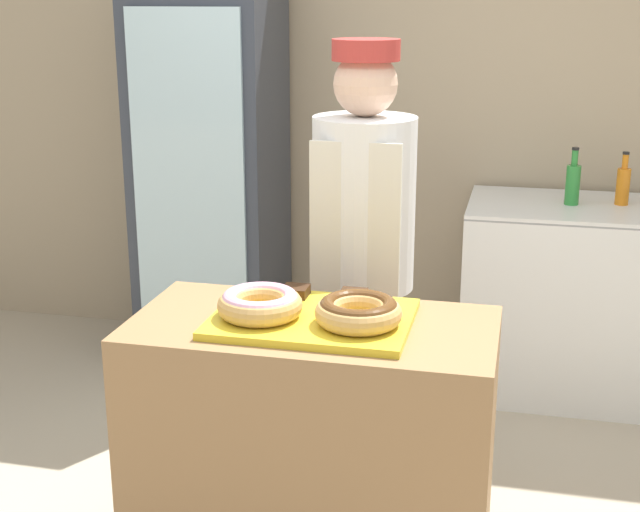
# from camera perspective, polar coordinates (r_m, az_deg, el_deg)

# --- Properties ---
(wall_back) EXTENTS (8.00, 0.06, 2.70)m
(wall_back) POSITION_cam_1_polar(r_m,az_deg,el_deg) (4.63, 5.83, 10.10)
(wall_back) COLOR tan
(wall_back) RESTS_ON ground_plane
(display_counter) EXTENTS (1.10, 0.56, 0.91)m
(display_counter) POSITION_cam_1_polar(r_m,az_deg,el_deg) (2.87, -0.47, -12.78)
(display_counter) COLOR #997047
(display_counter) RESTS_ON ground_plane
(serving_tray) EXTENTS (0.59, 0.44, 0.02)m
(serving_tray) POSITION_cam_1_polar(r_m,az_deg,el_deg) (2.68, -0.49, -4.04)
(serving_tray) COLOR yellow
(serving_tray) RESTS_ON display_counter
(donut_light_glaze) EXTENTS (0.26, 0.26, 0.08)m
(donut_light_glaze) POSITION_cam_1_polar(r_m,az_deg,el_deg) (2.65, -3.86, -3.01)
(donut_light_glaze) COLOR tan
(donut_light_glaze) RESTS_ON serving_tray
(donut_chocolate_glaze) EXTENTS (0.26, 0.26, 0.08)m
(donut_chocolate_glaze) POSITION_cam_1_polar(r_m,az_deg,el_deg) (2.59, 2.47, -3.52)
(donut_chocolate_glaze) COLOR tan
(donut_chocolate_glaze) RESTS_ON serving_tray
(brownie_back_left) EXTENTS (0.08, 0.08, 0.03)m
(brownie_back_left) POSITION_cam_1_polar(r_m,az_deg,el_deg) (2.83, -1.58, -2.27)
(brownie_back_left) COLOR #382111
(brownie_back_left) RESTS_ON serving_tray
(brownie_back_right) EXTENTS (0.08, 0.08, 0.03)m
(brownie_back_right) POSITION_cam_1_polar(r_m,az_deg,el_deg) (2.79, 2.15, -2.55)
(brownie_back_right) COLOR #382111
(brownie_back_right) RESTS_ON serving_tray
(baker_person) EXTENTS (0.37, 0.37, 1.71)m
(baker_person) POSITION_cam_1_polar(r_m,az_deg,el_deg) (3.24, 2.74, -0.63)
(baker_person) COLOR #4C4C51
(baker_person) RESTS_ON ground_plane
(beverage_fridge) EXTENTS (0.67, 0.61, 1.96)m
(beverage_fridge) POSITION_cam_1_polar(r_m,az_deg,el_deg) (4.53, -7.02, 5.17)
(beverage_fridge) COLOR #333842
(beverage_fridge) RESTS_ON ground_plane
(chest_freezer) EXTENTS (1.06, 0.67, 0.92)m
(chest_freezer) POSITION_cam_1_polar(r_m,az_deg,el_deg) (4.41, 16.15, -2.63)
(chest_freezer) COLOR white
(chest_freezer) RESTS_ON ground_plane
(bottle_orange) EXTENTS (0.06, 0.06, 0.25)m
(bottle_orange) POSITION_cam_1_polar(r_m,az_deg,el_deg) (4.33, 18.83, 4.36)
(bottle_orange) COLOR orange
(bottle_orange) RESTS_ON chest_freezer
(bottle_green) EXTENTS (0.07, 0.07, 0.27)m
(bottle_green) POSITION_cam_1_polar(r_m,az_deg,el_deg) (4.26, 15.88, 4.54)
(bottle_green) COLOR #2D8C38
(bottle_green) RESTS_ON chest_freezer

